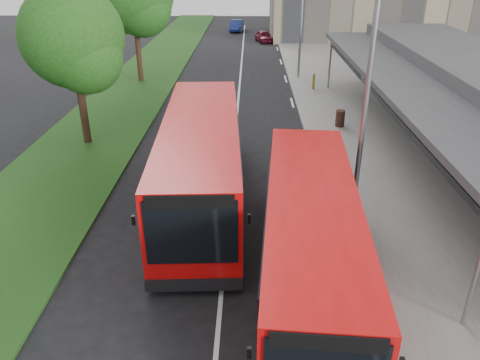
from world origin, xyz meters
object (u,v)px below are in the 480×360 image
object	(u,v)px
tree_mid	(73,44)
car_near	(264,36)
lamp_post_far	(301,10)
bus_main	(310,239)
litter_bin	(340,118)
bollard	(314,81)
bus_second	(201,161)
car_far	(237,26)
lamp_post_near	(365,84)

from	to	relation	value
tree_mid	car_near	distance (m)	30.38
tree_mid	lamp_post_far	distance (m)	17.07
lamp_post_far	bus_main	distance (m)	23.60
litter_bin	bollard	size ratio (longest dim) A/B	0.86
tree_mid	lamp_post_far	size ratio (longest dim) A/B	0.90
litter_bin	car_near	distance (m)	26.61
bus_main	bus_second	xyz separation A→B (m)	(-3.31, 4.68, 0.17)
lamp_post_far	bus_second	world-z (taller)	lamp_post_far
tree_mid	lamp_post_far	xyz separation A→B (m)	(11.13, 12.95, 0.07)
bollard	car_far	bearing A→B (deg)	102.35
tree_mid	car_near	size ratio (longest dim) A/B	2.17
tree_mid	bus_second	world-z (taller)	tree_mid
bollard	car_far	size ratio (longest dim) A/B	0.26
bus_second	car_near	bearing A→B (deg)	81.91
bus_second	bollard	xyz separation A→B (m)	(5.86, 15.35, -0.94)
tree_mid	bus_main	distance (m)	14.32
lamp_post_far	car_far	distance (m)	24.00
lamp_post_near	car_far	world-z (taller)	lamp_post_near
tree_mid	lamp_post_far	bearing A→B (deg)	49.32
tree_mid	bollard	size ratio (longest dim) A/B	7.43
bus_main	litter_bin	size ratio (longest dim) A/B	11.78
tree_mid	car_far	bearing A→B (deg)	80.35
litter_bin	bus_main	bearing A→B (deg)	-103.47
litter_bin	bollard	xyz separation A→B (m)	(-0.47, 7.40, 0.07)
lamp_post_far	bus_main	size ratio (longest dim) A/B	0.81
litter_bin	car_far	xyz separation A→B (m)	(-6.25, 33.78, 0.05)
bus_main	litter_bin	world-z (taller)	bus_main
lamp_post_far	car_near	size ratio (longest dim) A/B	2.41
lamp_post_near	litter_bin	size ratio (longest dim) A/B	9.59
lamp_post_near	bus_main	xyz separation A→B (m)	(-1.78, -3.29, -3.31)
tree_mid	lamp_post_far	world-z (taller)	lamp_post_far
tree_mid	bus_main	xyz separation A→B (m)	(9.35, -10.35, -3.24)
bus_main	car_near	xyz separation A→B (m)	(-0.24, 39.04, -0.84)
litter_bin	car_far	distance (m)	34.35
car_far	lamp_post_far	bearing A→B (deg)	-72.72
tree_mid	bus_second	distance (m)	8.83
bus_main	bus_second	world-z (taller)	bus_second
tree_mid	lamp_post_near	distance (m)	13.17
lamp_post_far	car_far	world-z (taller)	lamp_post_far
bus_second	tree_mid	bearing A→B (deg)	133.83
bollard	car_near	world-z (taller)	car_near
bus_main	bus_second	bearing A→B (deg)	129.29
lamp_post_near	bus_main	world-z (taller)	lamp_post_near
car_near	car_far	bearing A→B (deg)	98.65
car_near	bollard	bearing A→B (deg)	-95.02
bus_main	car_far	bearing A→B (deg)	97.95
lamp_post_near	car_far	distance (m)	43.59
lamp_post_far	bollard	xyz separation A→B (m)	(0.78, -3.26, -4.08)
bollard	litter_bin	bearing A→B (deg)	-86.33
litter_bin	car_far	size ratio (longest dim) A/B	0.22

